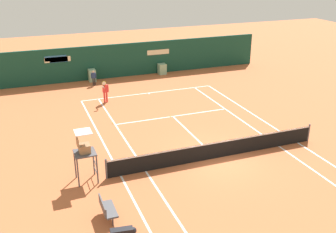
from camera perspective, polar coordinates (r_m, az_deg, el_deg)
ground_plane at (r=22.17m, az=6.26°, el=-5.26°), size 80.00×80.00×0.01m
tennis_net at (r=21.49m, az=7.00°, el=-4.71°), size 12.10×0.10×1.07m
sponsor_back_wall at (r=36.12m, az=-5.54°, el=8.03°), size 25.00×1.02×2.97m
umpire_chair at (r=19.16m, az=-11.90°, el=-4.70°), size 1.00×1.00×2.60m
player_bench at (r=16.94m, az=-8.76°, el=-12.84°), size 0.54×1.28×0.88m
equipment_bag at (r=16.19m, az=-6.30°, el=-16.10°), size 1.04×0.41×0.32m
player_on_baseline at (r=29.63m, az=-8.97°, el=3.71°), size 0.58×0.70×1.81m
ball_kid_left_post at (r=33.91m, az=-10.60°, el=5.58°), size 0.42×0.20×1.26m
tennis_ball_near_service_line at (r=26.09m, az=-7.93°, el=-0.93°), size 0.07×0.07×0.07m
tennis_ball_mid_court at (r=26.95m, az=0.36°, el=0.05°), size 0.07×0.07×0.07m
tennis_ball_by_sideline at (r=24.99m, az=-6.97°, el=-1.95°), size 0.07×0.07×0.07m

